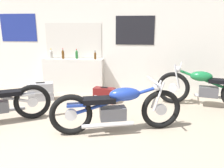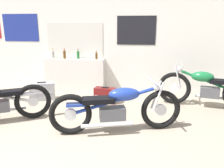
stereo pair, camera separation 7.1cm
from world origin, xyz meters
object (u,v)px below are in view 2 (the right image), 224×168
(motorcycle_green, at_px, (207,88))
(hard_case_darkred, at_px, (105,95))
(bottle_leftmost, at_px, (53,54))
(bottle_left_center, at_px, (64,54))
(hard_case_silver, at_px, (42,91))
(motorcycle_blue, at_px, (117,108))
(bottle_center, at_px, (78,54))
(bottle_right_center, at_px, (96,55))

(motorcycle_green, bearing_deg, hard_case_darkred, -179.89)
(bottle_leftmost, bearing_deg, bottle_left_center, -3.41)
(hard_case_silver, relative_size, hard_case_darkred, 1.23)
(motorcycle_blue, bearing_deg, bottle_leftmost, 132.24)
(bottle_leftmost, distance_m, motorcycle_blue, 3.04)
(motorcycle_green, relative_size, hard_case_silver, 3.25)
(bottle_left_center, relative_size, bottle_center, 1.04)
(bottle_right_center, height_order, hard_case_darkred, bottle_right_center)
(bottle_right_center, height_order, motorcycle_blue, bottle_right_center)
(bottle_leftmost, bearing_deg, motorcycle_green, -11.58)
(bottle_right_center, relative_size, motorcycle_blue, 0.10)
(bottle_left_center, height_order, hard_case_darkred, bottle_left_center)
(bottle_left_center, height_order, motorcycle_green, bottle_left_center)
(motorcycle_green, bearing_deg, bottle_leftmost, 168.42)
(bottle_leftmost, height_order, motorcycle_green, bottle_leftmost)
(motorcycle_blue, bearing_deg, bottle_center, 120.42)
(bottle_left_center, xyz_separation_m, hard_case_silver, (-0.32, -0.78, -0.81))
(bottle_leftmost, bearing_deg, bottle_right_center, -1.11)
(bottle_leftmost, height_order, motorcycle_blue, bottle_leftmost)
(motorcycle_blue, relative_size, hard_case_darkred, 4.17)
(hard_case_silver, bearing_deg, bottle_leftmost, 91.19)
(bottle_left_center, bearing_deg, bottle_center, 6.88)
(bottle_leftmost, relative_size, hard_case_silver, 0.41)
(bottle_center, relative_size, hard_case_silver, 0.41)
(bottle_leftmost, distance_m, bottle_center, 0.70)
(motorcycle_blue, bearing_deg, hard_case_silver, 144.73)
(bottle_center, relative_size, hard_case_darkred, 0.50)
(bottle_center, height_order, motorcycle_blue, bottle_center)
(hard_case_darkred, bearing_deg, bottle_leftmost, 153.32)
(bottle_leftmost, relative_size, bottle_right_center, 1.17)
(bottle_left_center, relative_size, bottle_right_center, 1.20)
(bottle_right_center, height_order, hard_case_silver, bottle_right_center)
(bottle_leftmost, height_order, hard_case_darkred, bottle_leftmost)
(motorcycle_green, xyz_separation_m, hard_case_silver, (-3.78, -0.02, -0.22))
(bottle_right_center, xyz_separation_m, hard_case_silver, (-1.19, -0.78, -0.79))
(bottle_center, distance_m, motorcycle_blue, 2.66)
(hard_case_darkred, bearing_deg, bottle_right_center, 115.01)
(bottle_leftmost, bearing_deg, motorcycle_blue, -47.76)
(bottle_center, distance_m, motorcycle_green, 3.25)
(bottle_right_center, bearing_deg, motorcycle_green, -16.22)
(bottle_left_center, xyz_separation_m, bottle_center, (0.36, 0.04, -0.01))
(bottle_left_center, bearing_deg, hard_case_darkred, -31.99)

